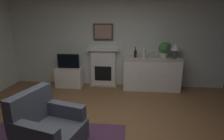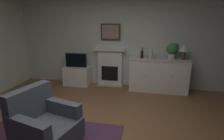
% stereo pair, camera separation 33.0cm
% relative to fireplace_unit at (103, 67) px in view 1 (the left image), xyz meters
% --- Properties ---
extents(wall_rear, '(6.24, 0.06, 2.85)m').
position_rel_fireplace_unit_xyz_m(wall_rear, '(0.33, 0.13, 0.88)').
color(wall_rear, silver).
rests_on(wall_rear, ground_plane).
extents(fireplace_unit, '(0.87, 0.30, 1.10)m').
position_rel_fireplace_unit_xyz_m(fireplace_unit, '(0.00, 0.00, 0.00)').
color(fireplace_unit, white).
rests_on(fireplace_unit, ground_plane).
extents(framed_picture, '(0.55, 0.04, 0.45)m').
position_rel_fireplace_unit_xyz_m(framed_picture, '(0.00, 0.05, 1.02)').
color(framed_picture, '#473323').
extents(sideboard_cabinet, '(1.56, 0.49, 0.89)m').
position_rel_fireplace_unit_xyz_m(sideboard_cabinet, '(1.36, -0.18, -0.10)').
color(sideboard_cabinet, white).
rests_on(sideboard_cabinet, ground_plane).
extents(table_lamp, '(0.26, 0.26, 0.40)m').
position_rel_fireplace_unit_xyz_m(table_lamp, '(1.94, -0.18, 0.62)').
color(table_lamp, '#4C4742').
rests_on(table_lamp, sideboard_cabinet).
extents(wine_bottle, '(0.08, 0.08, 0.29)m').
position_rel_fireplace_unit_xyz_m(wine_bottle, '(0.91, -0.15, 0.45)').
color(wine_bottle, '#331419').
rests_on(wine_bottle, sideboard_cabinet).
extents(wine_glass_left, '(0.07, 0.07, 0.16)m').
position_rel_fireplace_unit_xyz_m(wine_glass_left, '(1.29, -0.23, 0.47)').
color(wine_glass_left, silver).
rests_on(wine_glass_left, sideboard_cabinet).
extents(wine_glass_center, '(0.07, 0.07, 0.16)m').
position_rel_fireplace_unit_xyz_m(wine_glass_center, '(1.40, -0.15, 0.47)').
color(wine_glass_center, silver).
rests_on(wine_glass_center, sideboard_cabinet).
extents(vase_decorative, '(0.11, 0.11, 0.28)m').
position_rel_fireplace_unit_xyz_m(vase_decorative, '(1.13, -0.23, 0.48)').
color(vase_decorative, beige).
rests_on(vase_decorative, sideboard_cabinet).
extents(tv_cabinet, '(0.75, 0.42, 0.56)m').
position_rel_fireplace_unit_xyz_m(tv_cabinet, '(-0.97, -0.16, -0.27)').
color(tv_cabinet, white).
rests_on(tv_cabinet, ground_plane).
extents(tv_set, '(0.62, 0.07, 0.40)m').
position_rel_fireplace_unit_xyz_m(tv_set, '(-0.97, -0.19, 0.21)').
color(tv_set, black).
rests_on(tv_set, tv_cabinet).
extents(potted_plant_small, '(0.30, 0.30, 0.43)m').
position_rel_fireplace_unit_xyz_m(potted_plant_small, '(1.68, -0.13, 0.60)').
color(potted_plant_small, beige).
rests_on(potted_plant_small, sideboard_cabinet).
extents(armchair, '(0.98, 0.94, 0.92)m').
position_rel_fireplace_unit_xyz_m(armchair, '(-0.40, -2.87, -0.17)').
color(armchair, '#474C56').
rests_on(armchair, ground_plane).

